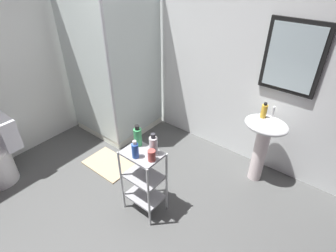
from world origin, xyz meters
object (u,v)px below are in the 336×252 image
at_px(storage_cart, 144,177).
at_px(shampoo_bottle_blue, 135,150).
at_px(body_wash_bottle_green, 137,137).
at_px(lotion_bottle_white, 153,145).
at_px(shower_stall, 117,102).
at_px(pedestal_sink, 263,138).
at_px(rinse_cup, 152,155).
at_px(bath_mat, 109,164).
at_px(hand_soap_bottle, 264,111).

bearing_deg(storage_cart, shampoo_bottle_blue, -94.73).
bearing_deg(body_wash_bottle_green, lotion_bottle_white, -2.47).
bearing_deg(lotion_bottle_white, storage_cart, -146.57).
bearing_deg(shower_stall, body_wash_bottle_green, -33.42).
height_order(shower_stall, pedestal_sink, shower_stall).
height_order(storage_cart, body_wash_bottle_green, body_wash_bottle_green).
bearing_deg(body_wash_bottle_green, pedestal_sink, 52.72).
xyz_separation_m(body_wash_bottle_green, rinse_cup, (0.25, -0.08, -0.04)).
distance_m(lotion_bottle_white, bath_mat, 1.24).
distance_m(storage_cart, bath_mat, 0.95).
xyz_separation_m(shower_stall, storage_cart, (1.30, -0.85, -0.03)).
bearing_deg(shower_stall, bath_mat, -53.55).
xyz_separation_m(hand_soap_bottle, shampoo_bottle_blue, (-0.65, -1.24, -0.07)).
bearing_deg(hand_soap_bottle, rinse_cup, -113.41).
distance_m(storage_cart, rinse_cup, 0.38).
bearing_deg(bath_mat, pedestal_sink, 31.58).
distance_m(body_wash_bottle_green, bath_mat, 1.10).
distance_m(hand_soap_bottle, shampoo_bottle_blue, 1.40).
bearing_deg(bath_mat, body_wash_bottle_green, -11.00).
bearing_deg(bath_mat, lotion_bottle_white, -9.13).
xyz_separation_m(pedestal_sink, rinse_cup, (-0.57, -1.16, 0.21)).
xyz_separation_m(shampoo_bottle_blue, lotion_bottle_white, (0.10, 0.13, 0.02)).
bearing_deg(rinse_cup, shower_stall, 148.84).
bearing_deg(body_wash_bottle_green, storage_cart, -30.78).
relative_size(storage_cart, body_wash_bottle_green, 3.44).
xyz_separation_m(pedestal_sink, storage_cart, (-0.71, -1.14, -0.14)).
relative_size(hand_soap_bottle, shampoo_bottle_blue, 0.97).
relative_size(pedestal_sink, rinse_cup, 7.70).
relative_size(shower_stall, hand_soap_bottle, 11.74).
bearing_deg(bath_mat, shampoo_bottle_blue, -18.93).
bearing_deg(pedestal_sink, shampoo_bottle_blue, -120.29).
bearing_deg(shower_stall, hand_soap_bottle, 9.14).
relative_size(hand_soap_bottle, rinse_cup, 1.62).
relative_size(shower_stall, lotion_bottle_white, 9.13).
height_order(body_wash_bottle_green, rinse_cup, body_wash_bottle_green).
relative_size(body_wash_bottle_green, bath_mat, 0.36).
bearing_deg(lotion_bottle_white, hand_soap_bottle, 63.27).
xyz_separation_m(pedestal_sink, lotion_bottle_white, (-0.62, -1.09, 0.26)).
height_order(shampoo_bottle_blue, body_wash_bottle_green, body_wash_bottle_green).
relative_size(shower_stall, shampoo_bottle_blue, 11.35).
bearing_deg(shampoo_bottle_blue, pedestal_sink, 59.71).
xyz_separation_m(pedestal_sink, bath_mat, (-1.53, -0.94, -0.57)).
height_order(shower_stall, storage_cart, shower_stall).
height_order(storage_cart, shampoo_bottle_blue, shampoo_bottle_blue).
distance_m(pedestal_sink, bath_mat, 1.88).
bearing_deg(shampoo_bottle_blue, lotion_bottle_white, 54.36).
distance_m(hand_soap_bottle, rinse_cup, 1.29).
height_order(lotion_bottle_white, bath_mat, lotion_bottle_white).
bearing_deg(shower_stall, rinse_cup, -31.16).
bearing_deg(shower_stall, storage_cart, -33.20).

